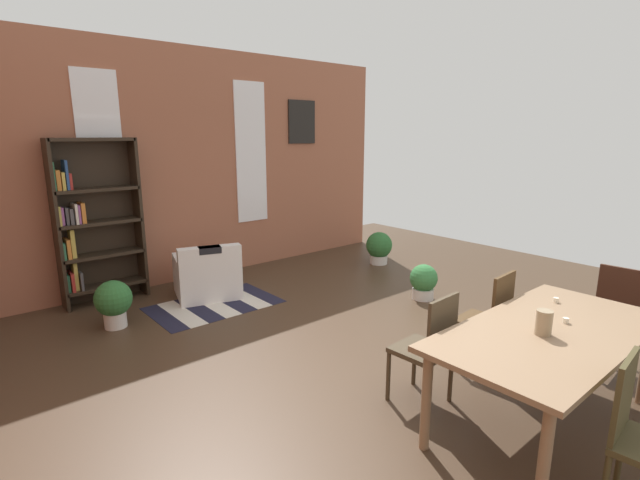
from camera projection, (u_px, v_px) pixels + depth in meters
ground_plane at (402, 387)px, 4.05m from camera, size 10.74×10.74×0.00m
back_wall_brick at (183, 167)px, 6.78m from camera, size 7.43×0.12×3.37m
window_pane_0 at (102, 158)px, 5.98m from camera, size 0.55×0.02×2.19m
window_pane_1 at (251, 153)px, 7.40m from camera, size 0.55×0.02×2.19m
dining_table at (550, 339)px, 3.39m from camera, size 2.01×1.01×0.77m
vase_on_table at (544, 323)px, 3.27m from camera, size 0.11×0.11×0.18m
tealight_candle_0 at (556, 300)px, 3.90m from camera, size 0.04×0.04×0.04m
tealight_candle_1 at (566, 320)px, 3.48m from camera, size 0.04×0.04×0.04m
dining_chair_far_right at (489, 317)px, 4.26m from camera, size 0.43×0.43×0.95m
dining_chair_far_left at (429, 346)px, 3.69m from camera, size 0.42×0.42×0.95m
dining_chair_head_right at (614, 315)px, 4.31m from camera, size 0.43×0.43×0.95m
bookshelf_tall at (93, 222)px, 5.88m from camera, size 1.03×0.30×2.11m
armchair_white at (207, 276)px, 6.27m from camera, size 1.00×1.00×0.75m
potted_plant_by_shelf at (114, 301)px, 5.24m from camera, size 0.41×0.41×0.55m
potted_plant_corner at (379, 247)px, 7.83m from camera, size 0.44×0.44×0.54m
potted_plant_window at (424, 281)px, 6.16m from camera, size 0.37×0.37×0.47m
striped_rug at (215, 305)px, 5.99m from camera, size 1.58×1.00×0.01m
framed_picture at (302, 122)px, 7.93m from camera, size 0.56×0.03×0.72m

